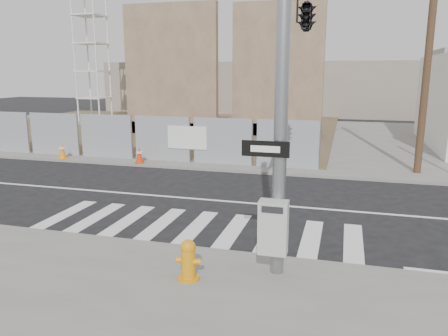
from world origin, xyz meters
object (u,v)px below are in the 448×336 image
(fire_hydrant, at_px, (188,260))
(traffic_cone_d, at_px, (226,155))
(traffic_cone_c, at_px, (139,155))
(traffic_cone_b, at_px, (62,151))
(crane_tower, at_px, (88,2))
(signal_pole, at_px, (300,39))

(fire_hydrant, height_order, traffic_cone_d, fire_hydrant)
(traffic_cone_c, bearing_deg, traffic_cone_b, 180.00)
(crane_tower, xyz_separation_m, traffic_cone_c, (10.04, -12.78, -8.54))
(crane_tower, distance_m, traffic_cone_c, 18.36)
(signal_pole, xyz_separation_m, fire_hydrant, (-1.58, -3.53, -4.27))
(crane_tower, bearing_deg, signal_pole, -47.43)
(crane_tower, xyz_separation_m, fire_hydrant, (15.92, -22.58, -8.51))
(traffic_cone_d, bearing_deg, signal_pole, -62.60)
(traffic_cone_c, relative_size, traffic_cone_d, 1.06)
(signal_pole, height_order, traffic_cone_d, signal_pole)
(traffic_cone_b, height_order, traffic_cone_c, traffic_cone_b)
(traffic_cone_b, xyz_separation_m, traffic_cone_c, (3.90, 0.00, -0.00))
(crane_tower, relative_size, fire_hydrant, 22.71)
(fire_hydrant, xyz_separation_m, traffic_cone_b, (-9.78, 9.80, -0.03))
(fire_hydrant, bearing_deg, traffic_cone_c, 101.87)
(traffic_cone_c, bearing_deg, signal_pole, -40.03)
(fire_hydrant, height_order, traffic_cone_c, fire_hydrant)
(fire_hydrant, bearing_deg, traffic_cone_d, 82.57)
(signal_pole, relative_size, traffic_cone_b, 9.34)
(crane_tower, distance_m, traffic_cone_b, 16.55)
(crane_tower, distance_m, traffic_cone_d, 19.88)
(traffic_cone_c, distance_m, traffic_cone_d, 3.80)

